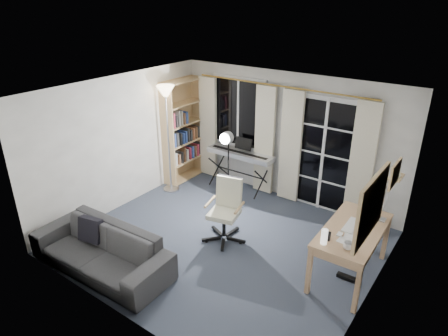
# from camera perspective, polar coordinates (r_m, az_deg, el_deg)

# --- Properties ---
(floor) EXTENTS (4.50, 4.00, 0.02)m
(floor) POSITION_cam_1_polar(r_m,az_deg,el_deg) (6.49, -0.08, -10.61)
(floor) COLOR #343D4D
(floor) RESTS_ON ground
(window) EXTENTS (1.20, 0.08, 1.40)m
(window) POSITION_cam_1_polar(r_m,az_deg,el_deg) (7.87, 2.17, 7.92)
(window) COLOR white
(window) RESTS_ON floor
(french_door) EXTENTS (1.32, 0.09, 2.11)m
(french_door) POSITION_cam_1_polar(r_m,az_deg,el_deg) (7.24, 14.03, 1.76)
(french_door) COLOR white
(french_door) RESTS_ON floor
(curtains) EXTENTS (3.60, 0.07, 2.13)m
(curtains) POSITION_cam_1_polar(r_m,az_deg,el_deg) (7.48, 7.55, 3.57)
(curtains) COLOR gold
(curtains) RESTS_ON floor
(bookshelf) EXTENTS (0.34, 0.98, 2.11)m
(bookshelf) POSITION_cam_1_polar(r_m,az_deg,el_deg) (8.27, -6.11, 4.96)
(bookshelf) COLOR tan
(bookshelf) RESTS_ON floor
(torchiere_lamp) EXTENTS (0.44, 0.44, 2.11)m
(torchiere_lamp) POSITION_cam_1_polar(r_m,az_deg,el_deg) (7.54, -8.22, 8.52)
(torchiere_lamp) COLOR #B2B2B7
(torchiere_lamp) RESTS_ON floor
(keyboard_piano) EXTENTS (1.38, 0.67, 1.00)m
(keyboard_piano) POSITION_cam_1_polar(r_m,az_deg,el_deg) (7.78, 2.35, 1.91)
(keyboard_piano) COLOR black
(keyboard_piano) RESTS_ON floor
(studio_light) EXTENTS (0.27, 0.31, 1.56)m
(studio_light) POSITION_cam_1_polar(r_m,az_deg,el_deg) (6.77, 0.44, 2.97)
(studio_light) COLOR black
(studio_light) RESTS_ON floor
(office_chair) EXTENTS (0.70, 0.69, 1.02)m
(office_chair) POSITION_cam_1_polar(r_m,az_deg,el_deg) (6.33, 0.41, -5.13)
(office_chair) COLOR black
(office_chair) RESTS_ON floor
(desk) EXTENTS (0.74, 1.43, 0.76)m
(desk) POSITION_cam_1_polar(r_m,az_deg,el_deg) (5.73, 17.90, -9.04)
(desk) COLOR #A67B55
(desk) RESTS_ON floor
(monitor) EXTENTS (0.18, 0.55, 0.47)m
(monitor) POSITION_cam_1_polar(r_m,az_deg,el_deg) (5.89, 21.61, -4.40)
(monitor) COLOR silver
(monitor) RESTS_ON desk
(desk_clutter) EXTENTS (0.44, 0.86, 0.96)m
(desk_clutter) POSITION_cam_1_polar(r_m,az_deg,el_deg) (5.59, 16.42, -10.57)
(desk_clutter) COLOR white
(desk_clutter) RESTS_ON desk
(mug) EXTENTS (0.13, 0.10, 0.12)m
(mug) POSITION_cam_1_polar(r_m,az_deg,el_deg) (5.22, 17.32, -10.46)
(mug) COLOR silver
(mug) RESTS_ON desk
(wall_mirror) EXTENTS (0.04, 0.94, 0.74)m
(wall_mirror) POSITION_cam_1_polar(r_m,az_deg,el_deg) (4.60, 20.27, -5.16)
(wall_mirror) COLOR tan
(wall_mirror) RESTS_ON floor
(framed_print) EXTENTS (0.03, 0.42, 0.32)m
(framed_print) POSITION_cam_1_polar(r_m,az_deg,el_deg) (5.38, 23.21, -0.78)
(framed_print) COLOR tan
(framed_print) RESTS_ON floor
(wall_shelf) EXTENTS (0.16, 0.30, 0.18)m
(wall_shelf) POSITION_cam_1_polar(r_m,az_deg,el_deg) (5.92, 23.47, -0.66)
(wall_shelf) COLOR tan
(wall_shelf) RESTS_ON floor
(sofa) EXTENTS (2.16, 0.72, 0.84)m
(sofa) POSITION_cam_1_polar(r_m,az_deg,el_deg) (5.98, -17.33, -10.30)
(sofa) COLOR #2D2D2F
(sofa) RESTS_ON floor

